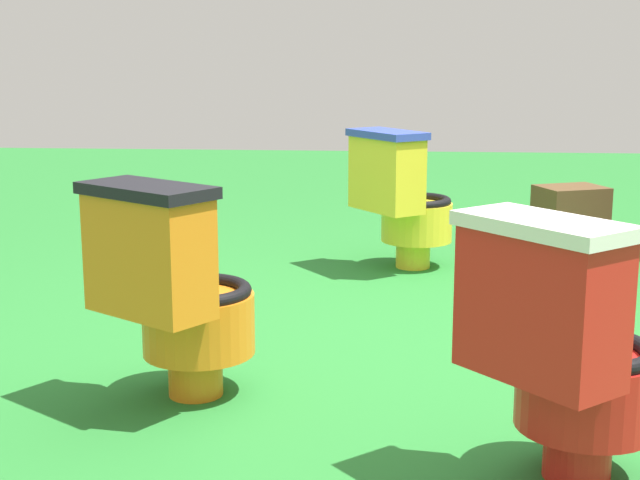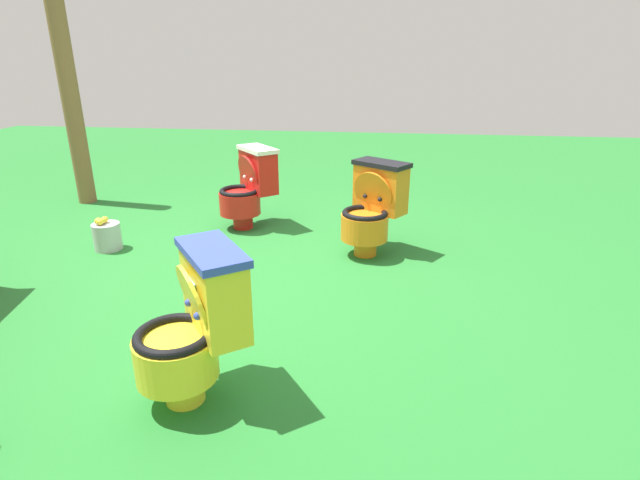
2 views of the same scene
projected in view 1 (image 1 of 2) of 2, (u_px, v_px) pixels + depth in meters
ground at (478, 354)px, 3.47m from camera, size 14.00×14.00×0.00m
toilet_red at (565, 349)px, 2.35m from camera, size 0.63×0.64×0.73m
toilet_yellow at (403, 198)px, 4.73m from camera, size 0.62×0.63×0.73m
toilet_orange at (176, 290)px, 2.93m from camera, size 0.63×0.61×0.73m
small_crate at (570, 217)px, 5.28m from camera, size 0.40×0.44×0.36m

